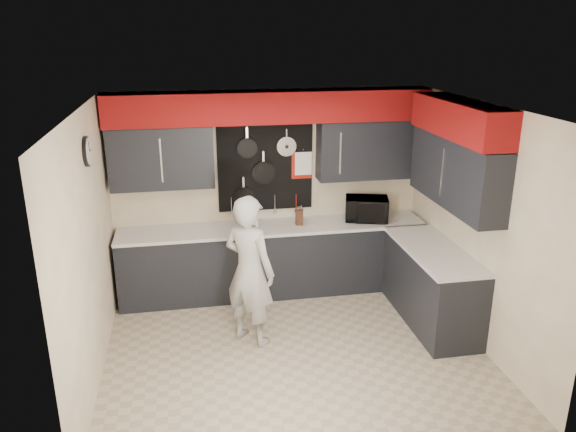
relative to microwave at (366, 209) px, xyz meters
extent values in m
plane|color=#B6A58E|center=(-1.23, -1.45, -1.07)|extent=(4.00, 4.00, 0.00)
cube|color=#F4E0BD|center=(-1.23, 0.30, 0.23)|extent=(4.00, 0.01, 2.60)
cube|color=black|center=(-2.56, 0.14, 0.75)|extent=(1.24, 0.32, 0.75)
cube|color=black|center=(0.05, 0.14, 0.75)|extent=(1.34, 0.32, 0.75)
cube|color=maroon|center=(-1.23, 0.12, 1.33)|extent=(3.94, 0.36, 0.38)
cube|color=black|center=(-1.28, 0.29, 0.55)|extent=(1.22, 0.03, 1.15)
cylinder|color=black|center=(-1.51, 0.25, 0.81)|extent=(0.26, 0.04, 0.26)
cylinder|color=black|center=(-1.31, 0.25, 0.48)|extent=(0.30, 0.04, 0.30)
cylinder|color=black|center=(-1.57, 0.25, 0.17)|extent=(0.27, 0.04, 0.27)
cylinder|color=silver|center=(-1.01, 0.25, 0.81)|extent=(0.25, 0.02, 0.25)
cube|color=#AE180D|center=(-0.81, 0.27, 0.55)|extent=(0.26, 0.01, 0.34)
cube|color=white|center=(-0.79, 0.25, 0.58)|extent=(0.22, 0.01, 0.30)
cylinder|color=silver|center=(-1.73, 0.26, 0.06)|extent=(0.01, 0.01, 0.20)
cylinder|color=silver|center=(-1.45, 0.26, 0.06)|extent=(0.01, 0.01, 0.20)
cylinder|color=silver|center=(-1.16, 0.26, 0.06)|extent=(0.01, 0.01, 0.20)
cylinder|color=silver|center=(-0.88, 0.26, 0.06)|extent=(0.01, 0.01, 0.20)
cube|color=#F4E0BD|center=(0.76, -1.45, 0.23)|extent=(0.01, 3.50, 2.60)
cube|color=black|center=(0.61, -1.15, 0.75)|extent=(0.32, 1.70, 0.75)
cube|color=maroon|center=(0.59, -1.15, 1.33)|extent=(0.36, 1.70, 0.38)
cube|color=#F4E0BD|center=(-3.23, -1.45, 0.23)|extent=(0.01, 3.50, 2.60)
cylinder|color=black|center=(-3.21, -1.05, 1.11)|extent=(0.04, 0.30, 0.30)
cylinder|color=white|center=(-3.19, -1.05, 1.11)|extent=(0.01, 0.26, 0.26)
cube|color=black|center=(-1.23, 0.00, -0.63)|extent=(3.90, 0.60, 0.88)
cube|color=silver|center=(-1.23, -0.01, -0.17)|extent=(3.90, 0.63, 0.04)
cube|color=black|center=(0.47, -1.10, -0.63)|extent=(0.60, 1.60, 0.88)
cube|color=silver|center=(0.45, -1.10, -0.17)|extent=(0.63, 1.60, 0.04)
cube|color=black|center=(-1.23, -0.26, -1.02)|extent=(3.90, 0.06, 0.10)
imported|color=black|center=(0.00, 0.00, 0.00)|extent=(0.62, 0.50, 0.30)
cube|color=#361B11|center=(-0.90, -0.02, -0.05)|extent=(0.10, 0.10, 0.20)
cylinder|color=white|center=(-1.47, 0.03, -0.08)|extent=(0.12, 0.12, 0.15)
cube|color=black|center=(-1.54, 0.01, -0.14)|extent=(0.19, 0.22, 0.03)
cube|color=black|center=(-1.54, 0.08, 0.01)|extent=(0.17, 0.08, 0.28)
cube|color=black|center=(-1.54, 0.01, 0.13)|extent=(0.19, 0.22, 0.06)
cylinder|color=black|center=(-1.54, -0.01, -0.06)|extent=(0.10, 0.10, 0.13)
imported|color=#9A9997|center=(-1.67, -1.15, -0.23)|extent=(0.72, 0.72, 1.68)
camera|label=1|loc=(-2.26, -6.64, 2.26)|focal=35.00mm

